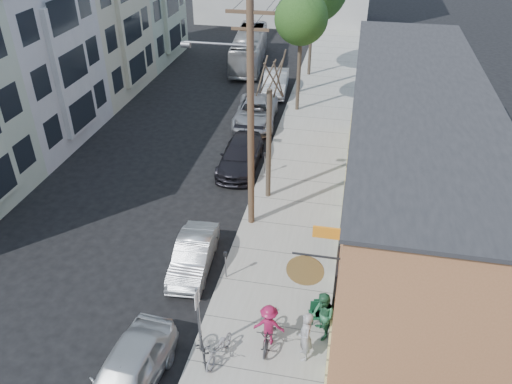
% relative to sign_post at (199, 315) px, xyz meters
% --- Properties ---
extents(ground, '(120.00, 120.00, 0.00)m').
position_rel_sign_post_xyz_m(ground, '(-2.35, 3.58, -1.83)').
color(ground, black).
extents(sidewalk, '(4.50, 58.00, 0.15)m').
position_rel_sign_post_xyz_m(sidewalk, '(1.90, 14.58, -1.76)').
color(sidewalk, '#9D9C92').
rests_on(sidewalk, ground).
extents(cafe_building, '(6.60, 20.20, 6.61)m').
position_rel_sign_post_xyz_m(cafe_building, '(6.64, 8.57, 1.47)').
color(cafe_building, '#AA693F').
rests_on(cafe_building, ground).
extents(apartment_row, '(6.30, 32.00, 9.00)m').
position_rel_sign_post_xyz_m(apartment_row, '(-14.20, 17.58, 2.67)').
color(apartment_row, '#A6B398').
rests_on(apartment_row, ground).
extents(sign_post, '(0.07, 0.45, 2.80)m').
position_rel_sign_post_xyz_m(sign_post, '(0.00, 0.00, 0.00)').
color(sign_post, slate).
rests_on(sign_post, sidewalk).
extents(parking_meter_near, '(0.14, 0.14, 1.24)m').
position_rel_sign_post_xyz_m(parking_meter_near, '(-0.10, 3.67, -0.85)').
color(parking_meter_near, slate).
rests_on(parking_meter_near, sidewalk).
extents(parking_meter_far, '(0.14, 0.14, 1.24)m').
position_rel_sign_post_xyz_m(parking_meter_far, '(-0.10, 11.86, -0.85)').
color(parking_meter_far, slate).
rests_on(parking_meter_far, sidewalk).
extents(utility_pole_near, '(3.57, 0.28, 10.00)m').
position_rel_sign_post_xyz_m(utility_pole_near, '(0.04, 7.50, 3.58)').
color(utility_pole_near, '#503A28').
rests_on(utility_pole_near, sidewalk).
extents(utility_pole_far, '(1.80, 0.28, 10.00)m').
position_rel_sign_post_xyz_m(utility_pole_far, '(0.10, 23.96, 3.51)').
color(utility_pole_far, '#503A28').
rests_on(utility_pole_far, sidewalk).
extents(tree_bare, '(0.24, 0.24, 5.48)m').
position_rel_sign_post_xyz_m(tree_bare, '(0.45, 9.82, 1.06)').
color(tree_bare, '#44392C').
rests_on(tree_bare, sidewalk).
extents(tree_leafy_mid, '(3.30, 3.30, 7.61)m').
position_rel_sign_post_xyz_m(tree_leafy_mid, '(0.45, 20.74, 4.25)').
color(tree_leafy_mid, '#44392C').
rests_on(tree_leafy_mid, sidewalk).
extents(patio_chair_a, '(0.61, 0.61, 0.88)m').
position_rel_sign_post_xyz_m(patio_chair_a, '(3.56, 1.96, -1.24)').
color(patio_chair_a, '#13452A').
rests_on(patio_chair_a, sidewalk).
extents(patio_chair_b, '(0.60, 0.60, 0.88)m').
position_rel_sign_post_xyz_m(patio_chair_b, '(3.66, 2.07, -1.24)').
color(patio_chair_b, '#13452A').
rests_on(patio_chair_b, sidewalk).
extents(patron_grey, '(0.63, 0.79, 1.88)m').
position_rel_sign_post_xyz_m(patron_grey, '(3.35, 0.47, -0.74)').
color(patron_grey, gray).
rests_on(patron_grey, sidewalk).
extents(patron_green, '(0.98, 1.09, 1.85)m').
position_rel_sign_post_xyz_m(patron_green, '(3.81, 1.46, -0.76)').
color(patron_green, '#296844').
rests_on(patron_green, sidewalk).
extents(cyclist, '(1.06, 0.64, 1.61)m').
position_rel_sign_post_xyz_m(cyclist, '(2.11, 0.83, -0.88)').
color(cyclist, maroon).
rests_on(cyclist, sidewalk).
extents(cyclist_bike, '(0.69, 1.87, 0.98)m').
position_rel_sign_post_xyz_m(cyclist_bike, '(2.11, 0.83, -1.19)').
color(cyclist_bike, black).
rests_on(cyclist_bike, sidewalk).
extents(parked_bike_a, '(1.03, 1.56, 0.91)m').
position_rel_sign_post_xyz_m(parked_bike_a, '(0.12, -0.22, -1.23)').
color(parked_bike_a, black).
rests_on(parked_bike_a, sidewalk).
extents(parked_bike_b, '(0.95, 1.71, 0.85)m').
position_rel_sign_post_xyz_m(parked_bike_b, '(0.65, -0.14, -1.26)').
color(parked_bike_b, slate).
rests_on(parked_bike_b, sidewalk).
extents(car_0, '(2.09, 4.55, 1.51)m').
position_rel_sign_post_xyz_m(car_0, '(-1.78, -1.78, -1.08)').
color(car_0, '#B3B7BB').
rests_on(car_0, ground).
extents(car_1, '(1.66, 4.02, 1.30)m').
position_rel_sign_post_xyz_m(car_1, '(-1.55, 4.13, -1.18)').
color(car_1, '#AFB3B7').
rests_on(car_1, ground).
extents(car_2, '(2.12, 4.98, 1.43)m').
position_rel_sign_post_xyz_m(car_2, '(-1.55, 12.55, -1.12)').
color(car_2, black).
rests_on(car_2, ground).
extents(car_3, '(2.95, 5.65, 1.52)m').
position_rel_sign_post_xyz_m(car_3, '(-1.89, 18.25, -1.07)').
color(car_3, '#97989E').
rests_on(car_3, ground).
extents(car_4, '(2.00, 4.83, 1.55)m').
position_rel_sign_post_xyz_m(car_4, '(-1.55, 23.84, -1.06)').
color(car_4, '#93979A').
rests_on(car_4, ground).
extents(bus, '(3.22, 9.76, 2.67)m').
position_rel_sign_post_xyz_m(bus, '(-4.79, 29.83, -0.50)').
color(bus, silver).
rests_on(bus, ground).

